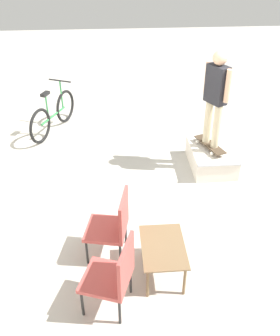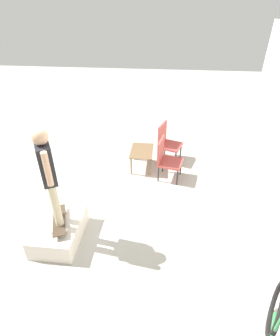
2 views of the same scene
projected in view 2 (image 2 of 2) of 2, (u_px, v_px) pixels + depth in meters
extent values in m
plane|color=#B7B2A8|center=(104.00, 199.00, 5.55)|extent=(24.00, 24.00, 0.00)
cube|color=silver|center=(59.00, 230.00, 4.58)|extent=(1.06, 0.75, 0.36)
cylinder|color=#B7B7BC|center=(68.00, 202.00, 4.93)|extent=(0.05, 0.75, 0.05)
cube|color=#473828|center=(59.00, 220.00, 4.42)|extent=(0.78, 0.45, 0.02)
cylinder|color=white|center=(67.00, 230.00, 4.27)|extent=(0.06, 0.05, 0.05)
cylinder|color=white|center=(52.00, 233.00, 4.22)|extent=(0.06, 0.05, 0.05)
cylinder|color=white|center=(66.00, 211.00, 4.65)|extent=(0.06, 0.05, 0.05)
cylinder|color=white|center=(53.00, 213.00, 4.61)|extent=(0.06, 0.05, 0.05)
cylinder|color=#C6B793|center=(54.00, 197.00, 4.28)|extent=(0.13, 0.13, 0.80)
cylinder|color=#C6B793|center=(56.00, 205.00, 4.11)|extent=(0.13, 0.13, 0.80)
cube|color=#232328|center=(46.00, 164.00, 3.80)|extent=(0.43, 0.36, 0.63)
cylinder|color=#D8A884|center=(44.00, 153.00, 3.96)|extent=(0.09, 0.09, 0.54)
cylinder|color=#D8A884|center=(47.00, 169.00, 3.59)|extent=(0.09, 0.09, 0.54)
sphere|color=#D8A884|center=(40.00, 137.00, 3.56)|extent=(0.23, 0.23, 0.23)
cube|color=brown|center=(142.00, 151.00, 6.36)|extent=(0.79, 0.54, 0.02)
cylinder|color=brown|center=(135.00, 152.00, 6.80)|extent=(0.04, 0.04, 0.46)
cylinder|color=brown|center=(131.00, 166.00, 6.23)|extent=(0.04, 0.04, 0.46)
cylinder|color=brown|center=(151.00, 153.00, 6.76)|extent=(0.04, 0.04, 0.46)
cylinder|color=brown|center=(150.00, 167.00, 6.19)|extent=(0.04, 0.04, 0.46)
cylinder|color=black|center=(175.00, 159.00, 6.54)|extent=(0.03, 0.03, 0.40)
cylinder|color=black|center=(181.00, 151.00, 6.88)|extent=(0.03, 0.03, 0.40)
cylinder|color=black|center=(159.00, 155.00, 6.70)|extent=(0.03, 0.03, 0.40)
cylinder|color=black|center=(165.00, 148.00, 7.03)|extent=(0.03, 0.03, 0.40)
cube|color=#B74C47|center=(171.00, 146.00, 6.66)|extent=(0.66, 0.66, 0.05)
cube|color=#B74C47|center=(162.00, 134.00, 6.59)|extent=(0.51, 0.21, 0.53)
cylinder|color=black|center=(177.00, 177.00, 5.88)|extent=(0.03, 0.03, 0.40)
cylinder|color=black|center=(181.00, 167.00, 6.23)|extent=(0.03, 0.03, 0.40)
cylinder|color=black|center=(158.00, 174.00, 5.99)|extent=(0.03, 0.03, 0.40)
cylinder|color=black|center=(163.00, 164.00, 6.34)|extent=(0.03, 0.03, 0.40)
cube|color=#B74C47|center=(170.00, 162.00, 5.99)|extent=(0.61, 0.61, 0.05)
cube|color=#B74C47|center=(161.00, 150.00, 5.89)|extent=(0.52, 0.14, 0.53)
torus|color=black|center=(276.00, 309.00, 3.24)|extent=(0.68, 0.35, 0.72)
cylinder|color=#338447|center=(279.00, 323.00, 2.86)|extent=(0.04, 0.04, 0.53)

